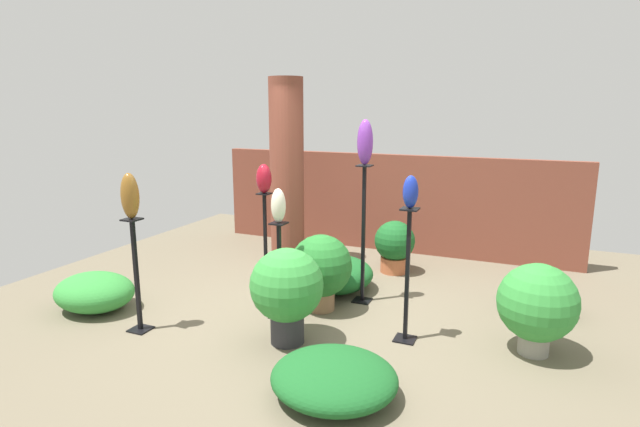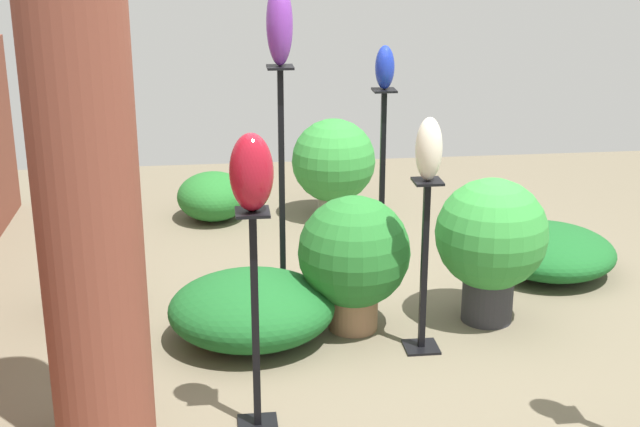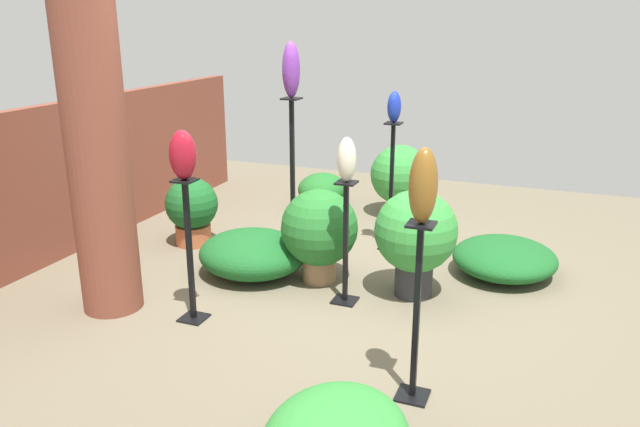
% 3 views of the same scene
% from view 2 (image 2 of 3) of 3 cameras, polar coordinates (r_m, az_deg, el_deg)
% --- Properties ---
extents(ground_plane, '(8.00, 8.00, 0.00)m').
position_cam_2_polar(ground_plane, '(5.65, 3.66, -7.10)').
color(ground_plane, '#6B604C').
extents(brick_pillar, '(0.47, 0.47, 2.61)m').
position_cam_2_polar(brick_pillar, '(4.07, -14.75, 1.77)').
color(brick_pillar, brown).
rests_on(brick_pillar, ground).
extents(pedestal_ivory, '(0.20, 0.20, 1.04)m').
position_cam_2_polar(pedestal_ivory, '(5.18, 6.67, -3.89)').
color(pedestal_ivory, black).
rests_on(pedestal_ivory, ground).
extents(pedestal_ruby, '(0.20, 0.20, 1.14)m').
position_cam_2_polar(pedestal_ruby, '(4.36, -4.15, -7.58)').
color(pedestal_ruby, black).
rests_on(pedestal_ruby, ground).
extents(pedestal_cobalt, '(0.20, 0.20, 1.30)m').
position_cam_2_polar(pedestal_cobalt, '(6.40, 3.99, 1.74)').
color(pedestal_cobalt, black).
rests_on(pedestal_cobalt, ground).
extents(pedestal_violet, '(0.20, 0.20, 1.58)m').
position_cam_2_polar(pedestal_violet, '(5.60, -2.45, 0.81)').
color(pedestal_violet, black).
rests_on(pedestal_violet, ground).
extents(art_vase_ivory, '(0.15, 0.15, 0.36)m').
position_cam_2_polar(art_vase_ivory, '(4.95, 6.98, 4.12)').
color(art_vase_ivory, beige).
rests_on(art_vase_ivory, pedestal_ivory).
extents(art_vase_ruby, '(0.19, 0.20, 0.37)m').
position_cam_2_polar(art_vase_ruby, '(4.07, -4.41, 2.64)').
color(art_vase_ruby, maroon).
rests_on(art_vase_ruby, pedestal_ruby).
extents(art_vase_cobalt, '(0.14, 0.13, 0.30)m').
position_cam_2_polar(art_vase_cobalt, '(6.21, 4.17, 9.31)').
color(art_vase_cobalt, '#192D9E').
rests_on(art_vase_cobalt, pedestal_cobalt).
extents(art_vase_violet, '(0.18, 0.16, 0.50)m').
position_cam_2_polar(art_vase_violet, '(5.37, -2.61, 12.03)').
color(art_vase_violet, '#6B2D8C').
rests_on(art_vase_violet, pedestal_violet).
extents(potted_plant_walkway_edge, '(0.70, 0.70, 0.93)m').
position_cam_2_polar(potted_plant_walkway_edge, '(5.59, 10.89, -1.63)').
color(potted_plant_walkway_edge, '#2D2D33').
rests_on(potted_plant_walkway_edge, ground).
extents(potted_plant_mid_right, '(0.70, 0.70, 0.85)m').
position_cam_2_polar(potted_plant_mid_right, '(7.48, 0.87, 3.30)').
color(potted_plant_mid_right, gray).
rests_on(potted_plant_mid_right, ground).
extents(potted_plant_front_left, '(0.54, 0.54, 0.71)m').
position_cam_2_polar(potted_plant_front_left, '(5.81, -14.08, -2.72)').
color(potted_plant_front_left, '#B25B38').
rests_on(potted_plant_front_left, ground).
extents(potted_plant_mid_left, '(0.69, 0.69, 0.85)m').
position_cam_2_polar(potted_plant_mid_left, '(5.40, 2.19, -2.69)').
color(potted_plant_mid_left, '#936B4C').
rests_on(potted_plant_mid_left, ground).
extents(foliage_bed_west, '(1.00, 0.95, 0.32)m').
position_cam_2_polar(foliage_bed_west, '(6.61, 14.38, -2.29)').
color(foliage_bed_west, '#195923').
rests_on(foliage_bed_west, ground).
extents(foliage_bed_center, '(0.92, 1.00, 0.40)m').
position_cam_2_polar(foliage_bed_center, '(5.38, -4.39, -6.09)').
color(foliage_bed_center, '#195923').
rests_on(foliage_bed_center, ground).
extents(foliage_bed_rear, '(0.67, 0.60, 0.40)m').
position_cam_2_polar(foliage_bed_rear, '(7.56, -6.86, 1.11)').
color(foliage_bed_rear, '#236B28').
rests_on(foliage_bed_rear, ground).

